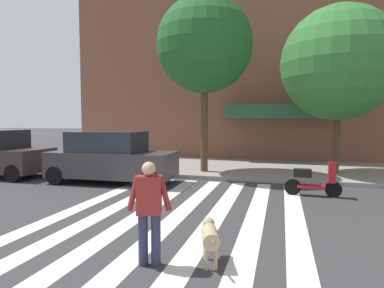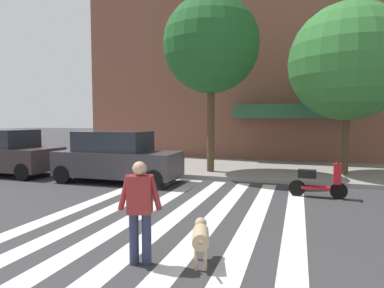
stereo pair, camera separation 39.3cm
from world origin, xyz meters
TOP-DOWN VIEW (x-y plane):
  - ground_plane at (0.00, 6.61)m, footprint 160.00×160.00m
  - sidewalk_far at (0.00, 16.21)m, footprint 80.00×6.00m
  - crosswalk_stripes at (0.04, 6.61)m, footprint 5.85×12.61m
  - parked_car_behind_first at (-3.60, 11.73)m, footprint 4.60×2.00m
  - parked_scooter at (3.34, 11.44)m, footprint 1.63×0.50m
  - street_tree_nearest at (-0.72, 14.36)m, footprint 3.95×3.95m
  - street_tree_middle at (4.53, 15.27)m, footprint 4.52×4.52m
  - pedestrian_dog_walker at (0.44, 5.74)m, footprint 0.70×0.34m
  - dog_on_leash at (1.34, 6.07)m, footprint 0.43×0.95m

SIDE VIEW (x-z plane):
  - ground_plane at x=0.00m, z-range 0.00..0.00m
  - crosswalk_stripes at x=0.04m, z-range 0.00..0.01m
  - sidewalk_far at x=0.00m, z-range 0.00..0.15m
  - dog_on_leash at x=1.34m, z-range 0.12..0.77m
  - parked_scooter at x=3.34m, z-range -0.08..1.03m
  - parked_car_behind_first at x=-3.60m, z-range -0.03..1.85m
  - pedestrian_dog_walker at x=0.44m, z-range 0.11..1.75m
  - street_tree_middle at x=4.53m, z-range 1.21..7.85m
  - street_tree_nearest at x=-0.72m, z-range 1.76..8.96m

